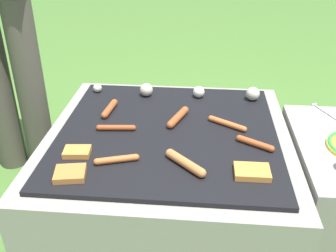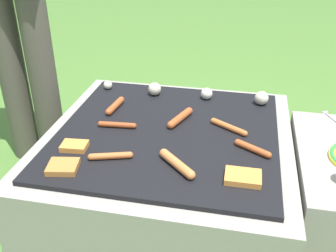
{
  "view_description": "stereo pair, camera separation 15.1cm",
  "coord_description": "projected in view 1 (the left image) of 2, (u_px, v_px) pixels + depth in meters",
  "views": [
    {
      "loc": [
        0.12,
        -1.31,
        1.13
      ],
      "look_at": [
        0.0,
        0.0,
        0.39
      ],
      "focal_mm": 42.0,
      "sensor_mm": 36.0,
      "label": 1
    },
    {
      "loc": [
        0.27,
        -1.29,
        1.13
      ],
      "look_at": [
        0.0,
        0.0,
        0.39
      ],
      "focal_mm": 42.0,
      "sensor_mm": 36.0,
      "label": 2
    }
  ],
  "objects": [
    {
      "name": "sausage_mid_right",
      "position": [
        178.0,
        117.0,
        1.58
      ],
      "size": [
        0.08,
        0.16,
        0.03
      ],
      "color": "#A34C23",
      "rests_on": "grill"
    },
    {
      "name": "bread_slice_center",
      "position": [
        77.0,
        152.0,
        1.37
      ],
      "size": [
        0.1,
        0.08,
        0.02
      ],
      "color": "#D18438",
      "rests_on": "grill"
    },
    {
      "name": "sausage_mid_left",
      "position": [
        255.0,
        143.0,
        1.41
      ],
      "size": [
        0.13,
        0.09,
        0.02
      ],
      "color": "#A34C23",
      "rests_on": "grill"
    },
    {
      "name": "sausage_back_center",
      "position": [
        227.0,
        124.0,
        1.54
      ],
      "size": [
        0.15,
        0.1,
        0.02
      ],
      "color": "#B7602D",
      "rests_on": "grill"
    },
    {
      "name": "bread_slice_left",
      "position": [
        252.0,
        172.0,
        1.26
      ],
      "size": [
        0.11,
        0.09,
        0.02
      ],
      "color": "#D18438",
      "rests_on": "grill"
    },
    {
      "name": "sausage_front_left",
      "position": [
        116.0,
        128.0,
        1.52
      ],
      "size": [
        0.16,
        0.03,
        0.02
      ],
      "color": "#93421E",
      "rests_on": "grill"
    },
    {
      "name": "ground_plane",
      "position": [
        168.0,
        205.0,
        1.7
      ],
      "size": [
        14.0,
        14.0,
        0.0
      ],
      "primitive_type": "plane",
      "color": "#47702D"
    },
    {
      "name": "sausage_back_left",
      "position": [
        110.0,
        109.0,
        1.65
      ],
      "size": [
        0.04,
        0.15,
        0.03
      ],
      "color": "#A34C23",
      "rests_on": "grill"
    },
    {
      "name": "fork_utensil",
      "position": [
        329.0,
        114.0,
        1.63
      ],
      "size": [
        0.1,
        0.21,
        0.01
      ],
      "color": "silver",
      "rests_on": "side_ledge"
    },
    {
      "name": "sausage_front_center",
      "position": [
        185.0,
        163.0,
        1.3
      ],
      "size": [
        0.14,
        0.14,
        0.03
      ],
      "color": "#C6753D",
      "rests_on": "grill"
    },
    {
      "name": "sausage_front_right",
      "position": [
        117.0,
        159.0,
        1.32
      ],
      "size": [
        0.15,
        0.06,
        0.02
      ],
      "color": "#B7602D",
      "rests_on": "grill"
    },
    {
      "name": "bread_slice_right",
      "position": [
        70.0,
        174.0,
        1.26
      ],
      "size": [
        0.11,
        0.1,
        0.02
      ],
      "color": "#B27033",
      "rests_on": "grill"
    },
    {
      "name": "mushroom_row",
      "position": [
        189.0,
        91.0,
        1.77
      ],
      "size": [
        0.76,
        0.07,
        0.06
      ],
      "color": "beige",
      "rests_on": "grill"
    },
    {
      "name": "grill",
      "position": [
        168.0,
        171.0,
        1.61
      ],
      "size": [
        0.95,
        0.95,
        0.37
      ],
      "color": "gray",
      "rests_on": "ground_plane"
    }
  ]
}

